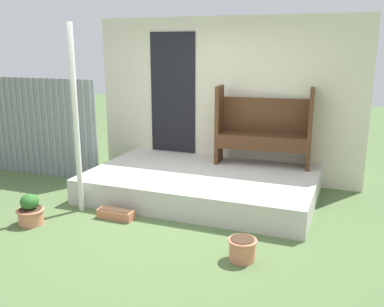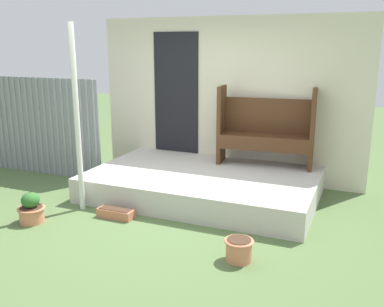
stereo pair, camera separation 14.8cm
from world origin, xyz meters
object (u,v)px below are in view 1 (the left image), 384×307
at_px(support_post, 76,121).
at_px(flower_pot_middle, 242,248).
at_px(bench, 264,127).
at_px(flower_pot_left, 30,211).
at_px(planter_box_rect, 116,214).

bearing_deg(support_post, flower_pot_middle, -13.45).
xyz_separation_m(bench, flower_pot_left, (-2.35, -2.49, -0.78)).
bearing_deg(bench, planter_box_rect, -131.87).
distance_m(bench, flower_pot_middle, 2.60).
bearing_deg(support_post, flower_pot_left, -116.45).
bearing_deg(bench, flower_pot_left, -138.58).
bearing_deg(planter_box_rect, bench, 53.46).
bearing_deg(planter_box_rect, flower_pot_middle, -14.98).
xyz_separation_m(support_post, flower_pot_left, (-0.31, -0.62, -1.05)).
distance_m(flower_pot_left, flower_pot_middle, 2.68).
bearing_deg(flower_pot_left, bench, 46.75).
height_order(flower_pot_left, planter_box_rect, flower_pot_left).
height_order(bench, flower_pot_middle, bench).
bearing_deg(flower_pot_middle, planter_box_rect, 165.02).
bearing_deg(flower_pot_left, planter_box_rect, 30.74).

